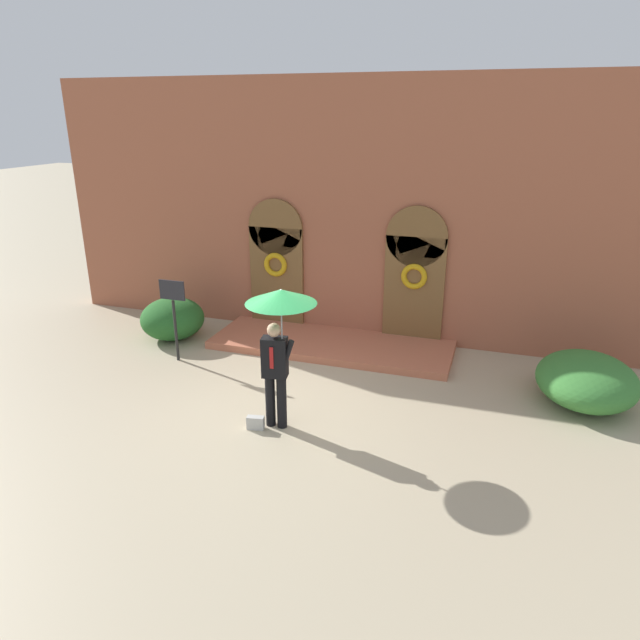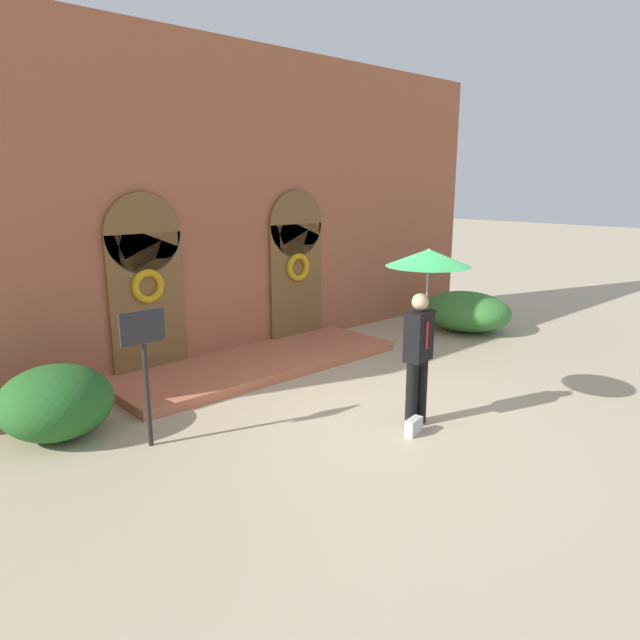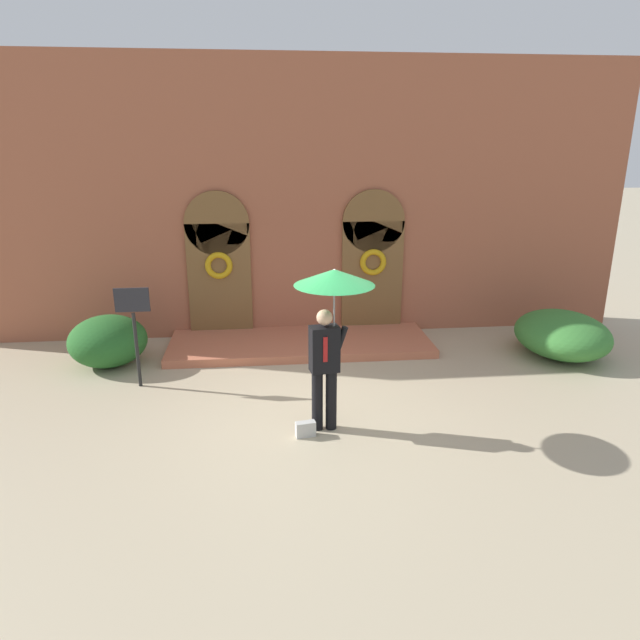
# 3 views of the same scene
# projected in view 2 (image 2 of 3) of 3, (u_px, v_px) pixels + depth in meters

# --- Properties ---
(ground_plane) EXTENTS (80.00, 80.00, 0.00)m
(ground_plane) POSITION_uv_depth(u_px,v_px,m) (390.00, 418.00, 7.92)
(ground_plane) COLOR tan
(building_facade) EXTENTS (14.00, 2.30, 5.60)m
(building_facade) POSITION_uv_depth(u_px,v_px,m) (219.00, 212.00, 10.28)
(building_facade) COLOR #9E563D
(building_facade) RESTS_ON ground
(person_with_umbrella) EXTENTS (1.10, 1.10, 2.36)m
(person_with_umbrella) POSITION_uv_depth(u_px,v_px,m) (426.00, 284.00, 7.36)
(person_with_umbrella) COLOR black
(person_with_umbrella) RESTS_ON ground
(handbag) EXTENTS (0.30, 0.17, 0.22)m
(handbag) POSITION_uv_depth(u_px,v_px,m) (414.00, 427.00, 7.38)
(handbag) COLOR #B7B7B2
(handbag) RESTS_ON ground
(sign_post) EXTENTS (0.56, 0.06, 1.72)m
(sign_post) POSITION_uv_depth(u_px,v_px,m) (144.00, 356.00, 6.83)
(sign_post) COLOR black
(sign_post) RESTS_ON ground
(shrub_left) EXTENTS (1.41, 1.44, 0.93)m
(shrub_left) POSITION_uv_depth(u_px,v_px,m) (56.00, 402.00, 7.26)
(shrub_left) COLOR #235B23
(shrub_left) RESTS_ON ground
(shrub_right) EXTENTS (1.71, 2.02, 0.85)m
(shrub_right) POSITION_uv_depth(u_px,v_px,m) (466.00, 311.00, 12.61)
(shrub_right) COLOR #387A33
(shrub_right) RESTS_ON ground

